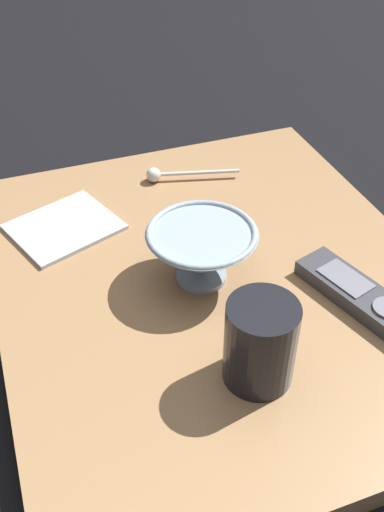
# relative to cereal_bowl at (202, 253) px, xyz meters

# --- Properties ---
(ground_plane) EXTENTS (6.00, 6.00, 0.00)m
(ground_plane) POSITION_rel_cereal_bowl_xyz_m (0.00, -0.02, -0.07)
(ground_plane) COLOR black
(table) EXTENTS (0.65, 0.55, 0.03)m
(table) POSITION_rel_cereal_bowl_xyz_m (0.00, -0.02, -0.06)
(table) COLOR #936D47
(table) RESTS_ON ground
(cereal_bowl) EXTENTS (0.14, 0.14, 0.08)m
(cereal_bowl) POSITION_rel_cereal_bowl_xyz_m (0.00, 0.00, 0.00)
(cereal_bowl) COLOR #8C9EAD
(cereal_bowl) RESTS_ON table
(coffee_mug) EXTENTS (0.07, 0.07, 0.10)m
(coffee_mug) POSITION_rel_cereal_bowl_xyz_m (-0.16, -0.00, 0.01)
(coffee_mug) COLOR black
(coffee_mug) RESTS_ON table
(teaspoon) EXTENTS (0.05, 0.14, 0.02)m
(teaspoon) POSITION_rel_cereal_bowl_xyz_m (0.24, -0.03, -0.03)
(teaspoon) COLOR silver
(teaspoon) RESTS_ON table
(tv_remote_near) EXTENTS (0.17, 0.10, 0.02)m
(tv_remote_near) POSITION_rel_cereal_bowl_xyz_m (-0.10, -0.16, -0.03)
(tv_remote_near) COLOR #38383D
(tv_remote_near) RESTS_ON table
(folded_napkin) EXTENTS (0.16, 0.17, 0.01)m
(folded_napkin) POSITION_rel_cereal_bowl_xyz_m (0.17, 0.14, -0.04)
(folded_napkin) COLOR #B2BCC6
(folded_napkin) RESTS_ON table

